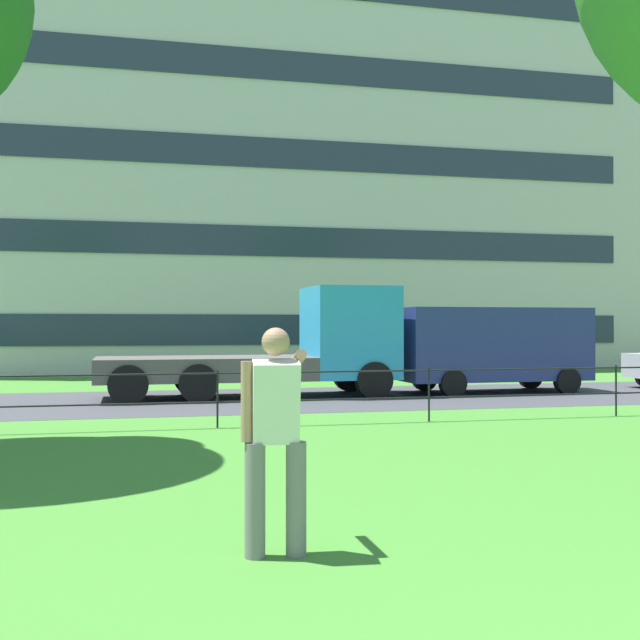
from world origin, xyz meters
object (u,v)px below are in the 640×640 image
at_px(flatbed_truck_left, 293,348).
at_px(apartment_building_background, 288,178).
at_px(panel_van_far_right, 491,345).
at_px(person_thrower, 275,432).

bearing_deg(flatbed_truck_left, apartment_building_background, 79.95).
bearing_deg(panel_van_far_right, apartment_building_background, 101.00).
xyz_separation_m(person_thrower, apartment_building_background, (5.15, 27.31, 7.32)).
bearing_deg(flatbed_truck_left, panel_van_far_right, -0.52).
bearing_deg(person_thrower, flatbed_truck_left, 78.61).
distance_m(person_thrower, apartment_building_background, 28.74).
relative_size(flatbed_truck_left, apartment_building_background, 0.25).
relative_size(person_thrower, panel_van_far_right, 0.35).
distance_m(flatbed_truck_left, panel_van_far_right, 5.35).
xyz_separation_m(person_thrower, panel_van_far_right, (7.95, 12.88, 0.31)).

